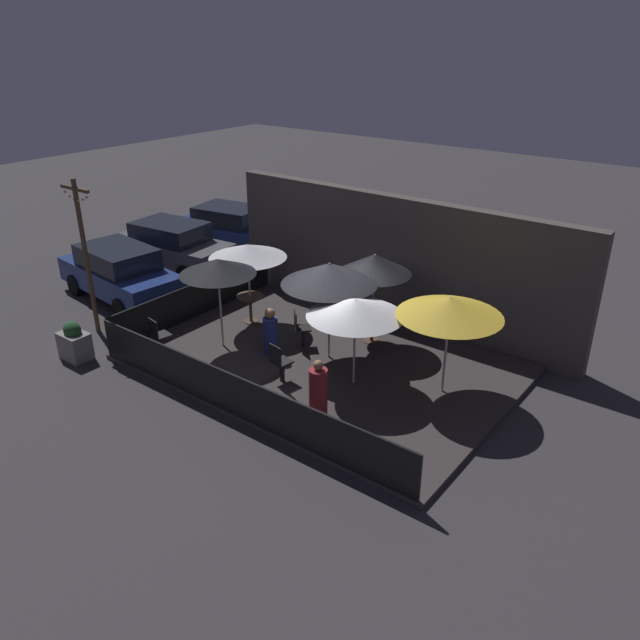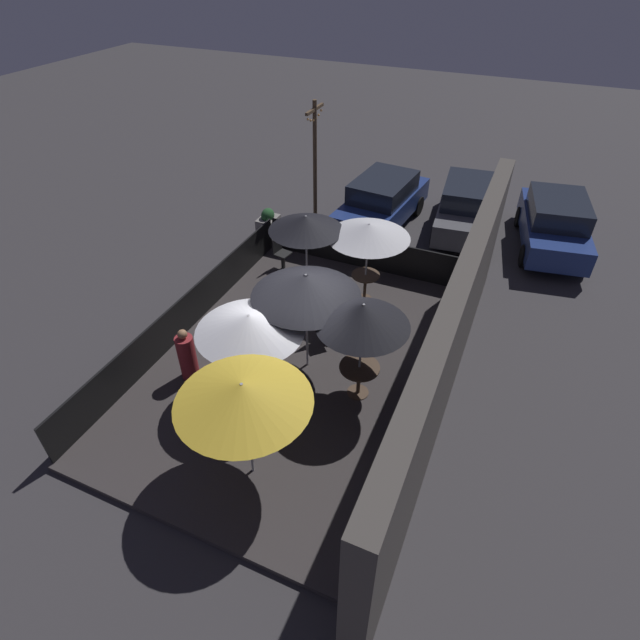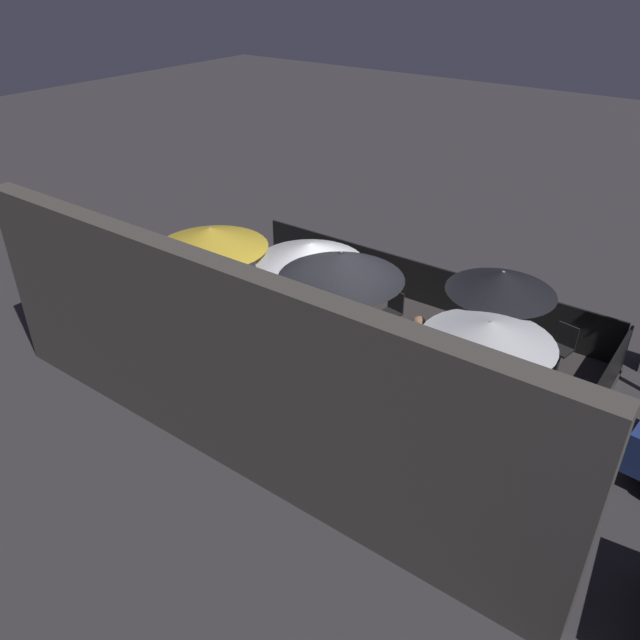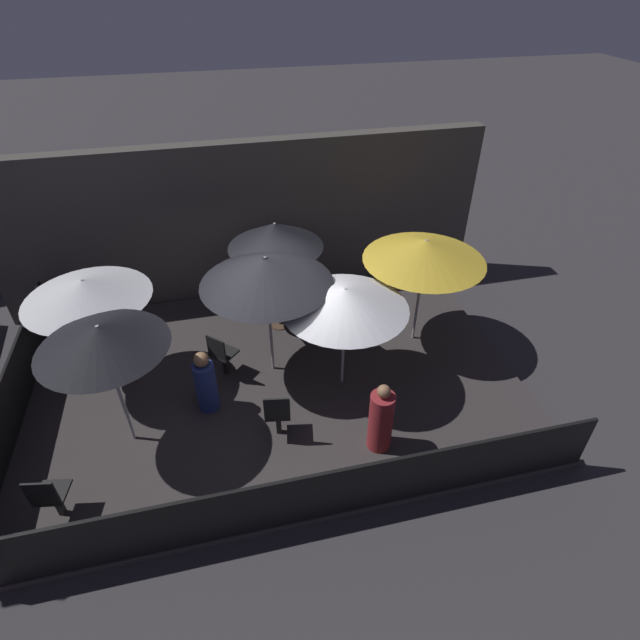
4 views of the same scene
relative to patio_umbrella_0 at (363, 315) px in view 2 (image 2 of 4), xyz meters
The scene contains 23 objects.
ground_plane 2.74m from the patio_umbrella_0, 103.04° to the right, with size 60.00×60.00×0.00m, color #383538.
patio_deck 2.69m from the patio_umbrella_0, 103.04° to the right, with size 8.75×5.95×0.12m.
building_wall 1.72m from the patio_umbrella_0, 102.83° to the left, with size 10.35×0.36×3.48m.
fence_front 4.81m from the patio_umbrella_0, 94.66° to the right, with size 8.55×0.05×0.95m.
fence_side_left 5.21m from the patio_umbrella_0, 161.31° to the right, with size 0.05×5.75×0.95m.
patio_umbrella_0 is the anchor object (origin of this frame).
patio_umbrella_1 3.39m from the patio_umbrella_0, 162.60° to the right, with size 2.03×2.03×2.19m.
patio_umbrella_2 1.39m from the patio_umbrella_0, 105.15° to the right, with size 2.24×2.24×2.40m.
patio_umbrella_3 2.77m from the patio_umbrella_0, 22.87° to the right, with size 2.24×2.24×2.22m.
patio_umbrella_4 2.15m from the patio_umbrella_0, 67.77° to the right, with size 2.12×2.12×2.03m.
patio_umbrella_5 3.75m from the patio_umbrella_0, 138.72° to the right, with size 1.84×1.84×2.29m.
dining_table_0 1.48m from the patio_umbrella_0, 90.00° to the right, with size 0.83×0.83×0.75m.
dining_table_1 3.70m from the patio_umbrella_0, 162.60° to the right, with size 0.72×0.72×0.76m.
patio_chair_0 5.49m from the patio_umbrella_0, 135.14° to the right, with size 0.47×0.47×0.94m.
patio_chair_1 2.40m from the patio_umbrella_0, 133.99° to the right, with size 0.57×0.57×0.95m.
patio_chair_2 3.38m from the patio_umbrella_0, 99.99° to the right, with size 0.46×0.46×0.95m.
patron_0 3.01m from the patio_umbrella_0, 127.75° to the right, with size 0.40×0.40×1.20m.
patron_1 3.95m from the patio_umbrella_0, 74.24° to the right, with size 0.51×0.51×1.29m.
planter_box 7.52m from the patio_umbrella_0, 136.97° to the right, with size 0.75×0.52×0.99m.
light_post 7.29m from the patio_umbrella_0, 148.90° to the right, with size 1.10×0.12×4.08m.
parked_car_0 7.94m from the patio_umbrella_0, 165.31° to the right, with size 4.38×2.11×1.62m.
parked_car_1 8.46m from the patio_umbrella_0, behind, with size 4.32×2.12×1.62m.
parked_car_2 8.92m from the patio_umbrella_0, 158.62° to the left, with size 4.31×2.33×1.62m.
Camera 2 is at (7.36, 3.78, 7.87)m, focal length 28.00 mm.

